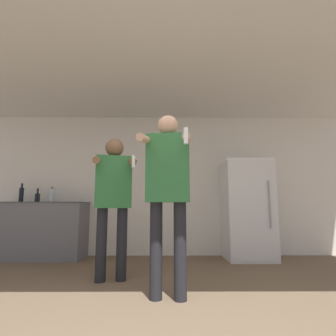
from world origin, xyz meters
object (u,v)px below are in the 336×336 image
bottle_red_label (21,194)px  person_woman_foreground (168,185)px  refrigerator (247,209)px  person_man_side (113,193)px  bottle_amber_bourbon (52,196)px  bottle_green_wine (37,197)px

bottle_red_label → person_woman_foreground: bearing=-37.7°
bottle_red_label → refrigerator: bearing=-0.6°
person_woman_foreground → person_man_side: (-0.66, 0.62, -0.05)m
bottle_red_label → bottle_amber_bourbon: bottle_red_label is taller
bottle_green_wine → bottle_red_label: bearing=180.0°
bottle_green_wine → person_woman_foreground: bearing=-41.0°
bottle_amber_bourbon → person_woman_foreground: (1.97, -1.92, 0.03)m
person_man_side → bottle_amber_bourbon: bearing=135.3°
bottle_amber_bourbon → refrigerator: bearing=-0.7°
bottle_green_wine → person_woman_foreground: 2.93m
bottle_amber_bourbon → bottle_green_wine: 0.24m
bottle_amber_bourbon → person_man_side: 1.84m
refrigerator → bottle_red_label: 3.84m
bottle_amber_bourbon → bottle_green_wine: (-0.24, -0.00, -0.02)m
refrigerator → person_man_side: 2.37m
refrigerator → bottle_red_label: refrigerator is taller
bottle_red_label → bottle_green_wine: bottle_red_label is taller
person_woman_foreground → bottle_green_wine: bearing=139.0°
refrigerator → bottle_green_wine: (-3.55, 0.04, 0.20)m
refrigerator → person_man_side: (-2.00, -1.26, 0.20)m
refrigerator → bottle_amber_bourbon: bearing=179.3°
bottle_red_label → person_woman_foreground: (2.49, -1.92, -0.00)m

